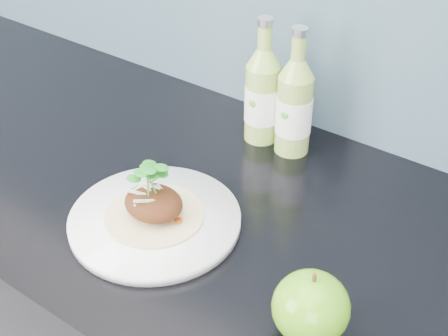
{
  "coord_description": "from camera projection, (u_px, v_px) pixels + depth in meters",
  "views": [
    {
      "loc": [
        0.42,
        1.1,
        1.49
      ],
      "look_at": [
        0.01,
        1.66,
        1.0
      ],
      "focal_mm": 50.0,
      "sensor_mm": 36.0,
      "label": 1
    }
  ],
  "objects": [
    {
      "name": "dinner_plate",
      "position": [
        155.0,
        220.0,
        0.9
      ],
      "size": [
        0.3,
        0.3,
        0.02
      ],
      "color": "white",
      "rests_on": "kitchen_counter"
    },
    {
      "name": "pork_taco",
      "position": [
        153.0,
        201.0,
        0.88
      ],
      "size": [
        0.14,
        0.14,
        0.1
      ],
      "color": "tan",
      "rests_on": "dinner_plate"
    },
    {
      "name": "green_apple",
      "position": [
        311.0,
        307.0,
        0.72
      ],
      "size": [
        0.09,
        0.09,
        0.1
      ],
      "rotation": [
        0.0,
        0.0,
        -0.01
      ],
      "color": "#33850E",
      "rests_on": "kitchen_counter"
    },
    {
      "name": "cider_bottle_left",
      "position": [
        262.0,
        95.0,
        1.05
      ],
      "size": [
        0.06,
        0.06,
        0.22
      ],
      "rotation": [
        0.0,
        0.0,
        0.03
      ],
      "color": "#8DB24A",
      "rests_on": "kitchen_counter"
    },
    {
      "name": "cider_bottle_right",
      "position": [
        294.0,
        107.0,
        1.02
      ],
      "size": [
        0.07,
        0.07,
        0.22
      ],
      "rotation": [
        0.0,
        0.0,
        -0.24
      ],
      "color": "#8BAE48",
      "rests_on": "kitchen_counter"
    }
  ]
}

